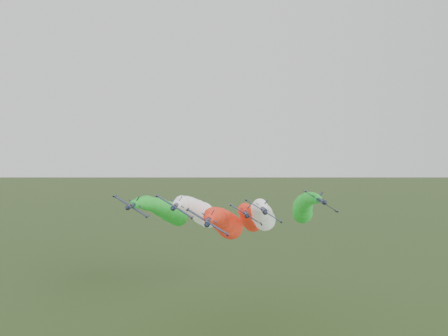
% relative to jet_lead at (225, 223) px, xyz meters
% --- Properties ---
extents(jet_lead, '(12.40, 61.66, 16.40)m').
position_rel_jet_lead_xyz_m(jet_lead, '(0.00, 0.00, 0.00)').
color(jet_lead, black).
rests_on(jet_lead, ground).
extents(jet_inner_left, '(12.20, 61.45, 16.19)m').
position_rel_jet_lead_xyz_m(jet_inner_left, '(-7.73, 11.09, 1.60)').
color(jet_inner_left, black).
rests_on(jet_inner_left, ground).
extents(jet_inner_right, '(12.40, 61.66, 16.40)m').
position_rel_jet_lead_xyz_m(jet_inner_right, '(11.33, 11.39, 0.71)').
color(jet_inner_right, black).
rests_on(jet_inner_right, ground).
extents(jet_outer_left, '(12.06, 61.32, 16.06)m').
position_rel_jet_lead_xyz_m(jet_outer_left, '(-18.55, 16.26, 1.13)').
color(jet_outer_left, black).
rests_on(jet_outer_left, ground).
extents(jet_outer_right, '(12.37, 61.63, 16.37)m').
position_rel_jet_lead_xyz_m(jet_outer_right, '(25.50, 20.37, 1.72)').
color(jet_outer_right, black).
rests_on(jet_outer_right, ground).
extents(jet_trail, '(12.42, 61.68, 16.41)m').
position_rel_jet_lead_xyz_m(jet_trail, '(8.10, 23.52, -1.84)').
color(jet_trail, black).
rests_on(jet_trail, ground).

